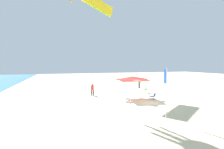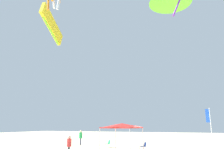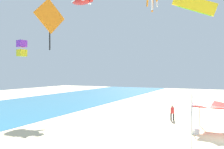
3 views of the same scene
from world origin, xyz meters
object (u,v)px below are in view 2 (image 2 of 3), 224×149
at_px(banner_flag, 210,127).
at_px(person_watching_sky, 69,144).
at_px(folding_chair_right_of_tent, 108,143).
at_px(person_kite_handler, 81,136).
at_px(canopy_tent, 122,126).
at_px(kite_parafoil_yellow, 52,26).
at_px(kite_delta_lime, 170,0).
at_px(folding_chair_facing_ocean, 144,146).

bearing_deg(banner_flag, person_watching_sky, 16.65).
height_order(folding_chair_right_of_tent, banner_flag, banner_flag).
bearing_deg(person_kite_handler, canopy_tent, 23.03).
xyz_separation_m(folding_chair_right_of_tent, kite_parafoil_yellow, (4.52, 5.98, 13.15)).
bearing_deg(kite_parafoil_yellow, kite_delta_lime, -90.18).
bearing_deg(kite_delta_lime, folding_chair_facing_ocean, 34.08).
xyz_separation_m(folding_chair_right_of_tent, folding_chair_facing_ocean, (-4.63, 1.50, 0.00)).
bearing_deg(person_watching_sky, kite_parafoil_yellow, 35.95).
bearing_deg(person_watching_sky, folding_chair_right_of_tent, -32.77).
bearing_deg(kite_delta_lime, banner_flag, -142.91).
xyz_separation_m(canopy_tent, folding_chair_right_of_tent, (2.94, -3.45, -2.00)).
distance_m(canopy_tent, kite_parafoil_yellow, 13.65).
bearing_deg(folding_chair_facing_ocean, kite_delta_lime, 30.60).
xyz_separation_m(person_kite_handler, kite_delta_lime, (-12.95, 4.79, 14.38)).
distance_m(folding_chair_facing_ocean, kite_parafoil_yellow, 16.64).
bearing_deg(folding_chair_right_of_tent, canopy_tent, -4.95).
bearing_deg(canopy_tent, person_watching_sky, 52.99).
bearing_deg(folding_chair_right_of_tent, person_watching_sky, -47.93).
distance_m(folding_chair_right_of_tent, person_kite_handler, 4.77).
relative_size(person_kite_handler, kite_parafoil_yellow, 0.35).
distance_m(banner_flag, person_kite_handler, 16.60).
height_order(canopy_tent, banner_flag, banner_flag).
xyz_separation_m(banner_flag, person_watching_sky, (11.33, 3.39, -1.40)).
height_order(person_kite_handler, kite_parafoil_yellow, kite_parafoil_yellow).
height_order(banner_flag, person_kite_handler, banner_flag).
bearing_deg(kite_delta_lime, kite_parafoil_yellow, 71.46).
distance_m(folding_chair_right_of_tent, banner_flag, 11.99).
bearing_deg(banner_flag, kite_delta_lime, -22.96).
relative_size(canopy_tent, folding_chair_right_of_tent, 4.52).
height_order(folding_chair_right_of_tent, kite_delta_lime, kite_delta_lime).
bearing_deg(person_kite_handler, kite_parafoil_yellow, -33.82).
bearing_deg(kite_parafoil_yellow, person_kite_handler, -11.77).
height_order(person_kite_handler, kite_delta_lime, kite_delta_lime).
bearing_deg(person_watching_sky, canopy_tent, -67.17).
bearing_deg(kite_delta_lime, person_watching_sky, 86.92).
xyz_separation_m(canopy_tent, person_watching_sky, (3.29, 4.37, -1.49)).
distance_m(canopy_tent, folding_chair_facing_ocean, 3.27).
distance_m(canopy_tent, banner_flag, 8.10).
height_order(banner_flag, kite_delta_lime, kite_delta_lime).
xyz_separation_m(folding_chair_facing_ocean, person_watching_sky, (4.99, 6.32, 0.51)).
xyz_separation_m(kite_delta_lime, kite_parafoil_yellow, (12.97, 2.62, -1.87)).
bearing_deg(folding_chair_right_of_tent, kite_parafoil_yellow, -82.44).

